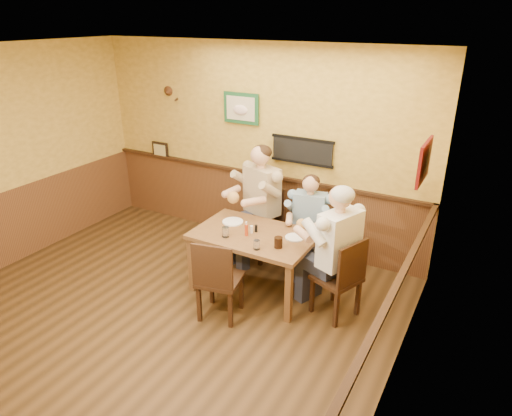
# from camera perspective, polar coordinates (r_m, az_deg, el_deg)

# --- Properties ---
(room) EXTENTS (5.02, 5.03, 2.81)m
(room) POSITION_cam_1_polar(r_m,az_deg,el_deg) (4.45, -13.32, 3.81)
(room) COLOR #362410
(room) RESTS_ON ground
(dining_table) EXTENTS (1.40, 0.90, 0.75)m
(dining_table) POSITION_cam_1_polar(r_m,az_deg,el_deg) (5.37, -0.21, -4.05)
(dining_table) COLOR brown
(dining_table) RESTS_ON ground
(chair_back_left) EXTENTS (0.59, 0.59, 0.99)m
(chair_back_left) POSITION_cam_1_polar(r_m,az_deg,el_deg) (6.18, 0.74, -1.89)
(chair_back_left) COLOR #372111
(chair_back_left) RESTS_ON ground
(chair_back_right) EXTENTS (0.43, 0.43, 0.82)m
(chair_back_right) POSITION_cam_1_polar(r_m,az_deg,el_deg) (5.94, 6.56, -4.04)
(chair_back_right) COLOR #372111
(chair_back_right) RESTS_ON ground
(chair_right_end) EXTENTS (0.57, 0.57, 0.95)m
(chair_right_end) POSITION_cam_1_polar(r_m,az_deg,el_deg) (5.09, 10.04, -8.40)
(chair_right_end) COLOR #372111
(chair_right_end) RESTS_ON ground
(chair_near_side) EXTENTS (0.53, 0.53, 0.96)m
(chair_near_side) POSITION_cam_1_polar(r_m,az_deg,el_deg) (5.01, -4.53, -8.62)
(chair_near_side) COLOR #372111
(chair_near_side) RESTS_ON ground
(diner_tan_shirt) EXTENTS (0.84, 0.84, 1.42)m
(diner_tan_shirt) POSITION_cam_1_polar(r_m,az_deg,el_deg) (6.09, 0.75, -0.07)
(diner_tan_shirt) COLOR #C8B089
(diner_tan_shirt) RESTS_ON ground
(diner_blue_polo) EXTENTS (0.62, 0.62, 1.17)m
(diner_blue_polo) POSITION_cam_1_polar(r_m,az_deg,el_deg) (5.87, 6.64, -2.52)
(diner_blue_polo) COLOR #7A9AB7
(diner_blue_polo) RESTS_ON ground
(diner_white_elder) EXTENTS (0.82, 0.82, 1.36)m
(diner_white_elder) POSITION_cam_1_polar(r_m,az_deg,el_deg) (4.99, 10.20, -6.39)
(diner_white_elder) COLOR white
(diner_white_elder) RESTS_ON ground
(water_glass_left) EXTENTS (0.09, 0.09, 0.12)m
(water_glass_left) POSITION_cam_1_polar(r_m,az_deg,el_deg) (5.23, -3.83, -3.02)
(water_glass_left) COLOR silver
(water_glass_left) RESTS_ON dining_table
(water_glass_mid) EXTENTS (0.09, 0.09, 0.11)m
(water_glass_mid) POSITION_cam_1_polar(r_m,az_deg,el_deg) (4.96, 0.08, -4.62)
(water_glass_mid) COLOR white
(water_glass_mid) RESTS_ON dining_table
(cola_tumbler) EXTENTS (0.12, 0.12, 0.12)m
(cola_tumbler) POSITION_cam_1_polar(r_m,az_deg,el_deg) (4.99, 2.81, -4.32)
(cola_tumbler) COLOR black
(cola_tumbler) RESTS_ON dining_table
(hot_sauce_bottle) EXTENTS (0.05, 0.05, 0.16)m
(hot_sauce_bottle) POSITION_cam_1_polar(r_m,az_deg,el_deg) (5.24, -1.21, -2.69)
(hot_sauce_bottle) COLOR #B53613
(hot_sauce_bottle) RESTS_ON dining_table
(salt_shaker) EXTENTS (0.04, 0.04, 0.09)m
(salt_shaker) POSITION_cam_1_polar(r_m,az_deg,el_deg) (5.32, -0.57, -2.70)
(salt_shaker) COLOR white
(salt_shaker) RESTS_ON dining_table
(pepper_shaker) EXTENTS (0.04, 0.04, 0.09)m
(pepper_shaker) POSITION_cam_1_polar(r_m,az_deg,el_deg) (5.34, 0.01, -2.57)
(pepper_shaker) COLOR black
(pepper_shaker) RESTS_ON dining_table
(plate_far_left) EXTENTS (0.31, 0.31, 0.02)m
(plate_far_left) POSITION_cam_1_polar(r_m,az_deg,el_deg) (5.60, -2.92, -1.72)
(plate_far_left) COLOR white
(plate_far_left) RESTS_ON dining_table
(plate_far_right) EXTENTS (0.28, 0.28, 0.01)m
(plate_far_right) POSITION_cam_1_polar(r_m,az_deg,el_deg) (5.23, 4.86, -3.68)
(plate_far_right) COLOR white
(plate_far_right) RESTS_ON dining_table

